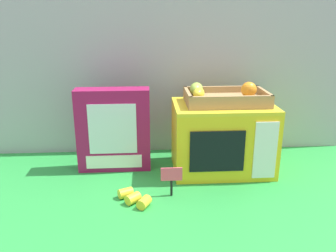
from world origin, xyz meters
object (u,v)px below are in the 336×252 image
(toy_microwave, at_px, (222,137))
(loose_toy_banana, at_px, (134,198))
(food_groups_crate, at_px, (224,97))
(price_sign, at_px, (172,177))
(cookie_set_box, at_px, (114,130))

(toy_microwave, height_order, loose_toy_banana, toy_microwave)
(toy_microwave, relative_size, food_groups_crate, 1.24)
(price_sign, height_order, loose_toy_banana, price_sign)
(toy_microwave, bearing_deg, price_sign, -136.24)
(food_groups_crate, relative_size, price_sign, 2.95)
(toy_microwave, height_order, cookie_set_box, cookie_set_box)
(toy_microwave, bearing_deg, loose_toy_banana, -144.51)
(cookie_set_box, height_order, loose_toy_banana, cookie_set_box)
(toy_microwave, height_order, price_sign, toy_microwave)
(cookie_set_box, relative_size, loose_toy_banana, 2.72)
(cookie_set_box, bearing_deg, food_groups_crate, -2.92)
(toy_microwave, relative_size, loose_toy_banana, 3.17)
(food_groups_crate, xyz_separation_m, cookie_set_box, (-0.41, 0.02, -0.12))
(cookie_set_box, relative_size, price_sign, 3.13)
(toy_microwave, xyz_separation_m, price_sign, (-0.21, -0.20, -0.06))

